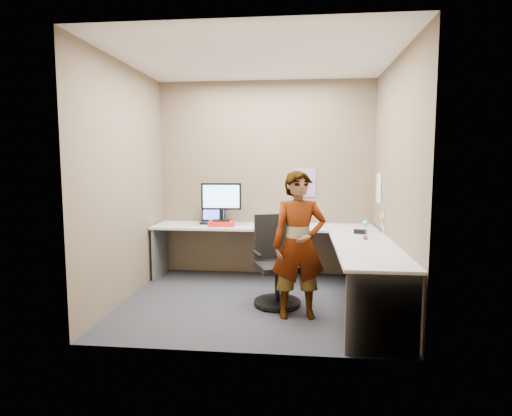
# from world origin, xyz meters

# --- Properties ---
(ground) EXTENTS (3.00, 3.00, 0.00)m
(ground) POSITION_xyz_m (0.00, 0.00, 0.00)
(ground) COLOR black
(ground) RESTS_ON ground
(wall_back) EXTENTS (3.00, 0.00, 3.00)m
(wall_back) POSITION_xyz_m (0.00, 1.30, 1.35)
(wall_back) COLOR brown
(wall_back) RESTS_ON ground
(wall_right) EXTENTS (0.00, 2.70, 2.70)m
(wall_right) POSITION_xyz_m (1.50, 0.00, 1.35)
(wall_right) COLOR brown
(wall_right) RESTS_ON ground
(wall_left) EXTENTS (0.00, 2.70, 2.70)m
(wall_left) POSITION_xyz_m (-1.50, 0.00, 1.35)
(wall_left) COLOR brown
(wall_left) RESTS_ON ground
(ceiling) EXTENTS (3.00, 3.00, 0.00)m
(ceiling) POSITION_xyz_m (0.00, 0.00, 2.70)
(ceiling) COLOR white
(ceiling) RESTS_ON wall_back
(desk) EXTENTS (2.98, 2.58, 0.73)m
(desk) POSITION_xyz_m (0.44, 0.39, 0.59)
(desk) COLOR silver
(desk) RESTS_ON ground
(paper_ream) EXTENTS (0.36, 0.28, 0.07)m
(paper_ream) POSITION_xyz_m (-0.56, 0.89, 0.76)
(paper_ream) COLOR red
(paper_ream) RESTS_ON desk
(monitor) EXTENTS (0.54, 0.18, 0.51)m
(monitor) POSITION_xyz_m (-0.56, 0.91, 1.10)
(monitor) COLOR black
(monitor) RESTS_ON paper_ream
(laptop) EXTENTS (0.36, 0.30, 0.24)m
(laptop) POSITION_xyz_m (-0.72, 1.15, 0.79)
(laptop) COLOR black
(laptop) RESTS_ON desk
(trackball_mouse) EXTENTS (0.12, 0.08, 0.07)m
(trackball_mouse) POSITION_xyz_m (-0.28, 0.99, 0.76)
(trackball_mouse) COLOR #B7B7BC
(trackball_mouse) RESTS_ON desk
(origami) EXTENTS (0.10, 0.10, 0.06)m
(origami) POSITION_xyz_m (0.22, 0.83, 0.76)
(origami) COLOR white
(origami) RESTS_ON desk
(stapler) EXTENTS (0.15, 0.09, 0.05)m
(stapler) POSITION_xyz_m (1.21, 0.44, 0.76)
(stapler) COLOR black
(stapler) RESTS_ON desk
(flower) EXTENTS (0.07, 0.07, 0.22)m
(flower) POSITION_xyz_m (1.22, 0.09, 0.87)
(flower) COLOR brown
(flower) RESTS_ON desk
(calendar_purple) EXTENTS (0.30, 0.01, 0.40)m
(calendar_purple) POSITION_xyz_m (0.55, 1.29, 1.30)
(calendar_purple) COLOR #846BB7
(calendar_purple) RESTS_ON wall_back
(calendar_white) EXTENTS (0.01, 0.28, 0.38)m
(calendar_white) POSITION_xyz_m (1.49, 0.90, 1.25)
(calendar_white) COLOR white
(calendar_white) RESTS_ON wall_right
(sticky_note_a) EXTENTS (0.01, 0.07, 0.07)m
(sticky_note_a) POSITION_xyz_m (1.49, 0.55, 0.95)
(sticky_note_a) COLOR #F2E059
(sticky_note_a) RESTS_ON wall_right
(sticky_note_b) EXTENTS (0.01, 0.07, 0.07)m
(sticky_note_b) POSITION_xyz_m (1.49, 0.60, 0.82)
(sticky_note_b) COLOR pink
(sticky_note_b) RESTS_ON wall_right
(sticky_note_c) EXTENTS (0.01, 0.07, 0.07)m
(sticky_note_c) POSITION_xyz_m (1.49, 0.48, 0.80)
(sticky_note_c) COLOR pink
(sticky_note_c) RESTS_ON wall_right
(sticky_note_d) EXTENTS (0.01, 0.07, 0.07)m
(sticky_note_d) POSITION_xyz_m (1.49, 0.70, 0.92)
(sticky_note_d) COLOR #F2E059
(sticky_note_d) RESTS_ON wall_right
(office_chair) EXTENTS (0.57, 0.56, 0.98)m
(office_chair) POSITION_xyz_m (0.23, -0.04, 0.40)
(office_chair) COLOR black
(office_chair) RESTS_ON ground
(person) EXTENTS (0.60, 0.44, 1.50)m
(person) POSITION_xyz_m (0.48, -0.41, 0.75)
(person) COLOR #999399
(person) RESTS_ON ground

